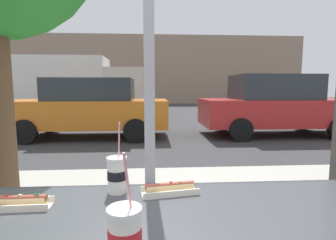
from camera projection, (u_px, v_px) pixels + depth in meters
ground_plane at (151, 129)px, 9.29m from camera, size 60.00×60.00×0.00m
sidewalk_strip at (151, 212)px, 2.94m from camera, size 16.00×2.80×0.14m
window_wall at (149, 20)px, 1.23m from camera, size 2.81×0.20×2.90m
building_facade_far at (150, 70)px, 24.22m from camera, size 28.00×1.20×6.13m
soda_cup_left at (117, 174)px, 1.17m from camera, size 0.09×0.09×0.32m
soda_cup_right at (125, 233)px, 0.71m from camera, size 0.09×0.09×0.30m
hotdog_tray_near at (15, 202)px, 1.02m from camera, size 0.27×0.09×0.05m
hotdog_tray_far at (170, 188)px, 1.16m from camera, size 0.26×0.13×0.05m
parked_car_orange at (89, 108)px, 7.68m from camera, size 4.57×1.94×1.71m
parked_car_red at (275, 105)px, 8.03m from camera, size 4.48×2.00×1.83m
box_truck at (70, 85)px, 12.41m from camera, size 6.69×2.44×2.83m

